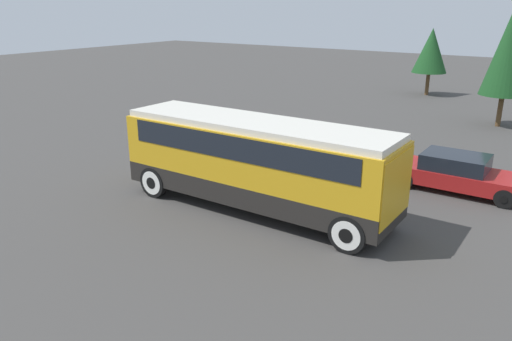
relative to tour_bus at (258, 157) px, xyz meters
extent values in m
plane|color=#423F3D|center=(-0.10, 0.00, -1.89)|extent=(120.00, 120.00, 0.00)
cube|color=black|center=(-0.10, 0.00, -1.04)|extent=(9.65, 2.48, 0.73)
cube|color=gold|center=(-0.10, 0.00, 0.17)|extent=(9.65, 2.48, 1.70)
cube|color=black|center=(-0.10, 0.00, 0.58)|extent=(8.49, 2.52, 0.76)
cube|color=silver|center=(-0.10, 0.00, 1.13)|extent=(9.45, 2.28, 0.22)
cube|color=gold|center=(4.58, 0.00, -0.07)|extent=(0.36, 2.38, 1.94)
cylinder|color=black|center=(3.82, -1.13, -1.32)|extent=(1.13, 0.28, 1.13)
cylinder|color=silver|center=(3.82, -1.13, -1.32)|extent=(0.88, 0.30, 0.88)
cylinder|color=black|center=(3.82, -1.13, -1.32)|extent=(0.43, 0.32, 0.43)
cylinder|color=black|center=(3.82, 1.13, -1.32)|extent=(1.13, 0.28, 1.13)
cylinder|color=silver|center=(3.82, 1.13, -1.32)|extent=(0.88, 0.30, 0.88)
cylinder|color=black|center=(3.82, 1.13, -1.32)|extent=(0.43, 0.32, 0.43)
cylinder|color=black|center=(-3.85, -1.13, -1.32)|extent=(1.13, 0.28, 1.13)
cylinder|color=silver|center=(-3.85, -1.13, -1.32)|extent=(0.88, 0.30, 0.88)
cylinder|color=black|center=(-3.85, -1.13, -1.32)|extent=(0.43, 0.32, 0.43)
cylinder|color=black|center=(-3.85, 1.13, -1.32)|extent=(1.13, 0.28, 1.13)
cylinder|color=silver|center=(-3.85, 1.13, -1.32)|extent=(0.88, 0.30, 0.88)
cylinder|color=black|center=(-3.85, 1.13, -1.32)|extent=(0.43, 0.32, 0.43)
cube|color=maroon|center=(5.18, 5.79, -1.34)|extent=(4.45, 1.87, 0.58)
cube|color=black|center=(5.01, 5.79, -0.77)|extent=(2.31, 1.68, 0.57)
cylinder|color=black|center=(6.93, 4.95, -1.55)|extent=(0.68, 0.22, 0.68)
cylinder|color=black|center=(6.93, 4.95, -1.55)|extent=(0.26, 0.26, 0.26)
cylinder|color=black|center=(6.93, 6.64, -1.55)|extent=(0.68, 0.22, 0.68)
cylinder|color=black|center=(6.93, 6.64, -1.55)|extent=(0.26, 0.26, 0.26)
cylinder|color=black|center=(3.43, 4.95, -1.55)|extent=(0.68, 0.22, 0.68)
cylinder|color=black|center=(3.43, 4.95, -1.55)|extent=(0.26, 0.26, 0.26)
cylinder|color=black|center=(3.43, 6.64, -1.55)|extent=(0.68, 0.22, 0.68)
cylinder|color=black|center=(3.43, 6.64, -1.55)|extent=(0.26, 0.26, 0.26)
cube|color=#7A6B5B|center=(-2.31, 5.36, -1.31)|extent=(4.09, 1.83, 0.68)
cube|color=black|center=(-2.47, 5.36, -0.71)|extent=(2.13, 1.64, 0.52)
cylinder|color=black|center=(-0.70, 4.53, -1.58)|extent=(0.63, 0.22, 0.63)
cylinder|color=black|center=(-0.70, 4.53, -1.58)|extent=(0.24, 0.26, 0.24)
cylinder|color=black|center=(-0.70, 6.18, -1.58)|extent=(0.63, 0.22, 0.63)
cylinder|color=black|center=(-0.70, 6.18, -1.58)|extent=(0.24, 0.26, 0.24)
cylinder|color=black|center=(-3.92, 4.53, -1.58)|extent=(0.63, 0.22, 0.63)
cylinder|color=black|center=(-3.92, 4.53, -1.58)|extent=(0.24, 0.26, 0.24)
cylinder|color=black|center=(-3.92, 6.18, -1.58)|extent=(0.63, 0.22, 0.63)
cylinder|color=black|center=(-3.92, 6.18, -1.58)|extent=(0.24, 0.26, 0.24)
cylinder|color=brown|center=(4.52, 18.07, -0.98)|extent=(0.28, 0.28, 1.81)
cone|color=#19471E|center=(4.52, 18.07, 2.40)|extent=(2.61, 2.61, 4.96)
cylinder|color=brown|center=(-2.01, 26.31, -1.03)|extent=(0.28, 0.28, 1.72)
cone|color=#19471E|center=(-2.01, 26.31, 1.48)|extent=(2.59, 2.59, 3.31)
camera|label=1|loc=(8.90, -13.14, 4.85)|focal=35.00mm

